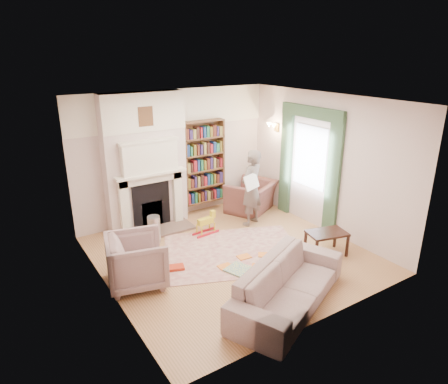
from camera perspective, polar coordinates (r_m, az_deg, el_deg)
floor at (r=7.46m, az=1.05°, el=-8.90°), size 4.50×4.50×0.00m
ceiling at (r=6.59m, az=1.21°, el=13.00°), size 4.50×4.50×0.00m
wall_back at (r=8.78m, az=-7.10°, el=5.26°), size 4.50×0.00×4.50m
wall_front at (r=5.31m, az=14.80°, el=-5.15°), size 4.50×0.00×4.50m
wall_left at (r=6.02m, az=-17.01°, el=-2.35°), size 0.00×4.50×4.50m
wall_right at (r=8.31m, az=14.17°, el=3.97°), size 0.00×4.50×4.50m
fireplace at (r=8.32m, az=-11.14°, el=4.12°), size 1.70×0.58×2.80m
bookcase at (r=9.01m, az=-2.95°, el=4.29°), size 1.00×0.24×1.85m
window at (r=8.55m, az=12.20°, el=4.92°), size 0.02×0.90×1.30m
curtain_left at (r=8.13m, az=15.33°, el=2.06°), size 0.07×0.32×2.40m
curtain_right at (r=9.08m, az=8.85°, el=4.36°), size 0.07×0.32×2.40m
pelmet at (r=8.34m, az=12.44°, el=11.07°), size 0.09×1.70×0.24m
wall_sconce at (r=9.11m, az=6.59°, el=9.04°), size 0.20×0.24×0.24m
rug at (r=7.53m, az=1.38°, el=-8.52°), size 3.03×2.71×0.01m
armchair_reading at (r=9.27m, az=3.90°, el=-0.65°), size 1.38×1.32×0.69m
armchair_left at (r=6.56m, az=-12.35°, el=-9.55°), size 1.10×1.08×0.83m
sofa at (r=6.05m, az=9.18°, el=-12.90°), size 2.46×1.78×0.67m
man_reading at (r=8.41m, az=3.92°, el=0.59°), size 0.70×0.58×1.64m
newspaper at (r=8.10m, az=3.95°, el=1.46°), size 0.45×0.27×0.29m
coffee_table at (r=7.59m, az=14.38°, el=-7.10°), size 0.79×0.61×0.45m
paraffin_heater at (r=7.88m, az=-9.94°, el=-5.30°), size 0.31×0.31×0.55m
rocking_horse at (r=8.13m, az=-2.65°, el=-4.52°), size 0.56×0.27×0.47m
board_game at (r=6.94m, az=2.07°, el=-10.99°), size 0.49×0.49×0.03m
game_box_lid at (r=7.02m, az=-6.91°, el=-10.66°), size 0.33×0.27×0.05m
comic_annuals at (r=7.21m, az=3.43°, el=-9.82°), size 1.11×0.66×0.02m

